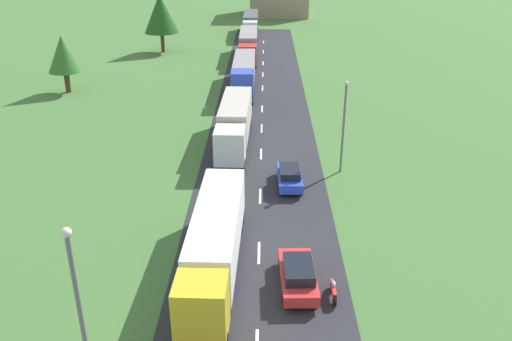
# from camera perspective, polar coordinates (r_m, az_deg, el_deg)

# --- Properties ---
(road) EXTENTS (10.00, 140.00, 0.06)m
(road) POSITION_cam_1_polar(r_m,az_deg,el_deg) (37.62, 0.42, -4.07)
(road) COLOR #2B2B30
(road) RESTS_ON ground
(lane_marking_centre) EXTENTS (0.16, 123.39, 0.01)m
(lane_marking_centre) POSITION_cam_1_polar(r_m,az_deg,el_deg) (35.37, 0.37, -6.03)
(lane_marking_centre) COLOR white
(lane_marking_centre) RESTS_ON road
(truck_lead) EXTENTS (2.80, 13.28, 3.55)m
(truck_lead) POSITION_cam_1_polar(r_m,az_deg,el_deg) (30.05, -4.41, -7.59)
(truck_lead) COLOR yellow
(truck_lead) RESTS_ON road
(truck_second) EXTENTS (2.75, 12.19, 3.70)m
(truck_second) POSITION_cam_1_polar(r_m,az_deg,el_deg) (47.77, -2.30, 5.17)
(truck_second) COLOR white
(truck_second) RESTS_ON road
(truck_third) EXTENTS (2.55, 13.66, 3.59)m
(truck_third) POSITION_cam_1_polar(r_m,az_deg,el_deg) (64.74, -1.31, 10.40)
(truck_third) COLOR blue
(truck_third) RESTS_ON road
(truck_fourth) EXTENTS (2.64, 13.67, 3.67)m
(truck_fourth) POSITION_cam_1_polar(r_m,az_deg,el_deg) (80.81, -0.83, 13.36)
(truck_fourth) COLOR red
(truck_fourth) RESTS_ON road
(truck_fifth) EXTENTS (2.60, 13.42, 3.55)m
(truck_fifth) POSITION_cam_1_polar(r_m,az_deg,el_deg) (99.02, -0.57, 15.46)
(truck_fifth) COLOR white
(truck_fifth) RESTS_ON road
(car_second) EXTENTS (2.06, 4.65, 1.57)m
(car_second) POSITION_cam_1_polar(r_m,az_deg,el_deg) (29.69, 4.51, -10.99)
(car_second) COLOR red
(car_second) RESTS_ON road
(car_third) EXTENTS (1.86, 4.41, 1.55)m
(car_third) POSITION_cam_1_polar(r_m,az_deg,el_deg) (40.46, 3.60, -0.60)
(car_third) COLOR blue
(car_third) RESTS_ON road
(motorcycle_courier) EXTENTS (0.28, 1.94, 0.91)m
(motorcycle_courier) POSITION_cam_1_polar(r_m,az_deg,el_deg) (29.34, 8.25, -12.50)
(motorcycle_courier) COLOR black
(motorcycle_courier) RESTS_ON road
(lamppost_lead) EXTENTS (0.36, 0.36, 9.27)m
(lamppost_lead) POSITION_cam_1_polar(r_m,az_deg,el_deg) (20.77, -17.98, -15.70)
(lamppost_lead) COLOR slate
(lamppost_lead) RESTS_ON ground
(lamppost_second) EXTENTS (0.36, 0.36, 7.50)m
(lamppost_second) POSITION_cam_1_polar(r_m,az_deg,el_deg) (42.16, 9.34, 5.11)
(lamppost_second) COLOR slate
(lamppost_second) RESTS_ON ground
(tree_oak) EXTENTS (5.20, 5.20, 8.71)m
(tree_oak) POSITION_cam_1_polar(r_m,az_deg,el_deg) (85.70, -10.14, 16.15)
(tree_oak) COLOR #513823
(tree_oak) RESTS_ON ground
(tree_pine) EXTENTS (3.79, 3.79, 6.66)m
(tree_pine) POSITION_cam_1_polar(r_m,az_deg,el_deg) (66.92, -19.87, 11.58)
(tree_pine) COLOR #513823
(tree_pine) RESTS_ON ground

